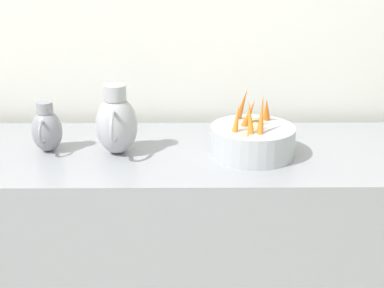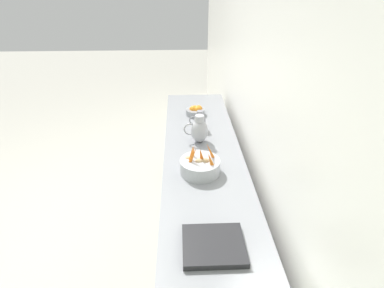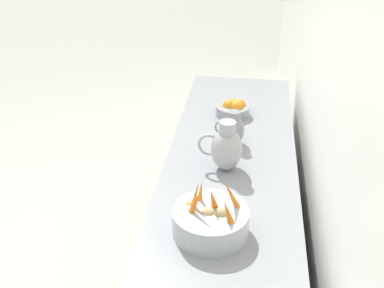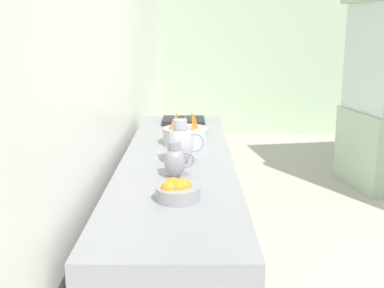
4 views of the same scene
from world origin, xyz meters
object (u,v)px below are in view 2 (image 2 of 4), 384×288
Objects in this scene: orange_bowl at (196,111)px; metal_pitcher_short at (200,121)px; metal_pitcher_tall at (199,130)px; vegetable_colander at (200,166)px.

metal_pitcher_short reaches higher than orange_bowl.
metal_pitcher_short is (-0.02, 0.34, 0.04)m from orange_bowl.
metal_pitcher_tall is 0.26m from metal_pitcher_short.
metal_pitcher_short is at bearing -94.76° from metal_pitcher_tall.
vegetable_colander is 1.63× the size of metal_pitcher_short.
orange_bowl is 0.35m from metal_pitcher_short.
metal_pitcher_tall is at bearing 89.89° from orange_bowl.
metal_pitcher_short is (-0.04, -0.74, 0.02)m from vegetable_colander.
vegetable_colander reaches higher than metal_pitcher_short.
metal_pitcher_tall is 1.36× the size of metal_pitcher_short.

